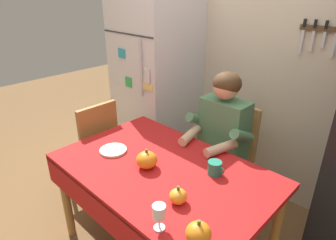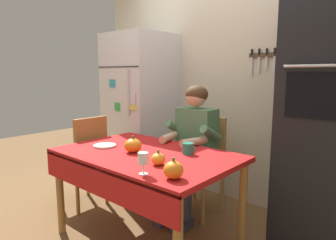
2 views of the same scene
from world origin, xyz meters
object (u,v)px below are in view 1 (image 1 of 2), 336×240
(chair_behind_person, at_px, (229,154))
(refrigerator, at_px, (157,83))
(serving_tray, at_px, (113,150))
(dining_table, at_px, (160,180))
(pumpkin_small, at_px, (198,233))
(chair_left_side, at_px, (95,147))
(pumpkin_large, at_px, (178,196))
(coffee_mug, at_px, (215,168))
(pumpkin_medium, at_px, (147,160))
(wine_glass, at_px, (159,213))
(seated_person, at_px, (218,138))

(chair_behind_person, bearing_deg, refrigerator, 174.67)
(serving_tray, bearing_deg, chair_behind_person, 64.64)
(dining_table, distance_m, chair_behind_person, 0.81)
(pumpkin_small, relative_size, serving_tray, 0.67)
(chair_left_side, bearing_deg, pumpkin_large, -10.56)
(dining_table, relative_size, pumpkin_small, 10.99)
(coffee_mug, bearing_deg, pumpkin_medium, -145.57)
(chair_behind_person, relative_size, serving_tray, 4.90)
(wine_glass, xyz_separation_m, serving_tray, (-0.75, 0.27, -0.09))
(dining_table, height_order, seated_person, seated_person)
(dining_table, relative_size, pumpkin_medium, 10.32)
(pumpkin_small, bearing_deg, chair_left_side, 166.08)
(seated_person, bearing_deg, pumpkin_large, -70.14)
(dining_table, bearing_deg, pumpkin_small, -28.02)
(dining_table, bearing_deg, seated_person, 88.06)
(pumpkin_large, xyz_separation_m, pumpkin_medium, (-0.37, 0.11, 0.01))
(dining_table, height_order, coffee_mug, coffee_mug)
(wine_glass, distance_m, serving_tray, 0.80)
(pumpkin_large, distance_m, pumpkin_medium, 0.39)
(chair_behind_person, height_order, pumpkin_large, chair_behind_person)
(coffee_mug, xyz_separation_m, serving_tray, (-0.67, -0.28, -0.03))
(chair_left_side, height_order, pumpkin_small, chair_left_side)
(pumpkin_large, bearing_deg, seated_person, 109.86)
(dining_table, relative_size, pumpkin_large, 13.31)
(wine_glass, bearing_deg, pumpkin_large, 106.70)
(pumpkin_medium, relative_size, serving_tray, 0.71)
(dining_table, height_order, pumpkin_large, pumpkin_large)
(wine_glass, bearing_deg, chair_left_side, 161.43)
(refrigerator, distance_m, dining_table, 1.32)
(coffee_mug, relative_size, serving_tray, 0.60)
(dining_table, height_order, chair_left_side, chair_left_side)
(chair_left_side, bearing_deg, refrigerator, 93.46)
(serving_tray, bearing_deg, pumpkin_small, -12.56)
(seated_person, relative_size, serving_tray, 6.56)
(refrigerator, xyz_separation_m, chair_behind_person, (0.97, -0.09, -0.39))
(chair_left_side, distance_m, pumpkin_large, 1.24)
(pumpkin_small, bearing_deg, seated_person, 120.20)
(dining_table, distance_m, pumpkin_large, 0.35)
(chair_behind_person, xyz_separation_m, chair_left_side, (-0.92, -0.72, 0.00))
(coffee_mug, xyz_separation_m, wine_glass, (0.07, -0.55, 0.05))
(chair_behind_person, bearing_deg, chair_left_side, -141.90)
(pumpkin_medium, distance_m, serving_tray, 0.32)
(refrigerator, xyz_separation_m, coffee_mug, (1.23, -0.68, -0.12))
(dining_table, distance_m, coffee_mug, 0.36)
(pumpkin_large, bearing_deg, chair_behind_person, 106.12)
(wine_glass, relative_size, serving_tray, 0.73)
(chair_left_side, relative_size, pumpkin_large, 8.84)
(dining_table, relative_size, coffee_mug, 12.30)
(coffee_mug, bearing_deg, refrigerator, 150.89)
(refrigerator, height_order, chair_left_side, refrigerator)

